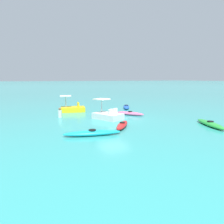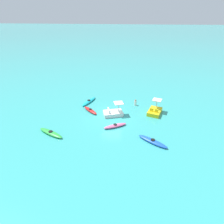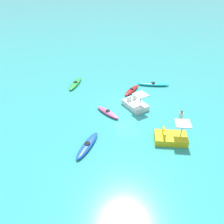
# 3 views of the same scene
# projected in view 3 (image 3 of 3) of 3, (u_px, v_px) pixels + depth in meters

# --- Properties ---
(ground_plane) EXTENTS (600.00, 600.00, 0.00)m
(ground_plane) POSITION_uv_depth(u_px,v_px,m) (129.00, 107.00, 21.61)
(ground_plane) COLOR #38ADA8
(kayak_cyan) EXTENTS (1.58, 3.52, 0.37)m
(kayak_cyan) POSITION_uv_depth(u_px,v_px,m) (153.00, 84.00, 25.42)
(kayak_cyan) COLOR #19B7C6
(kayak_cyan) RESTS_ON ground_plane
(kayak_green) EXTENTS (3.35, 1.90, 0.37)m
(kayak_green) POSITION_uv_depth(u_px,v_px,m) (76.00, 83.00, 25.58)
(kayak_green) COLOR green
(kayak_green) RESTS_ON ground_plane
(kayak_red) EXTENTS (2.48, 2.26, 0.37)m
(kayak_red) POSITION_uv_depth(u_px,v_px,m) (132.00, 90.00, 24.19)
(kayak_red) COLOR red
(kayak_red) RESTS_ON ground_plane
(kayak_pink) EXTENTS (2.62, 1.99, 0.37)m
(kayak_pink) POSITION_uv_depth(u_px,v_px,m) (108.00, 112.00, 20.55)
(kayak_pink) COLOR pink
(kayak_pink) RESTS_ON ground_plane
(kayak_blue) EXTENTS (3.12, 2.22, 0.37)m
(kayak_blue) POSITION_uv_depth(u_px,v_px,m) (87.00, 145.00, 16.80)
(kayak_blue) COLOR blue
(kayak_blue) RESTS_ON ground_plane
(pedal_boat_white) EXTENTS (2.79, 2.29, 1.68)m
(pedal_boat_white) POSITION_uv_depth(u_px,v_px,m) (135.00, 104.00, 21.43)
(pedal_boat_white) COLOR white
(pedal_boat_white) RESTS_ON ground_plane
(pedal_boat_yellow) EXTENTS (2.05, 2.70, 1.68)m
(pedal_boat_yellow) POSITION_uv_depth(u_px,v_px,m) (171.00, 137.00, 17.31)
(pedal_boat_yellow) COLOR yellow
(pedal_boat_yellow) RESTS_ON ground_plane
(person_near_shore) EXTENTS (0.42, 0.42, 0.88)m
(person_near_shore) POSITION_uv_depth(u_px,v_px,m) (181.00, 115.00, 19.75)
(person_near_shore) COLOR silver
(person_near_shore) RESTS_ON ground_plane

